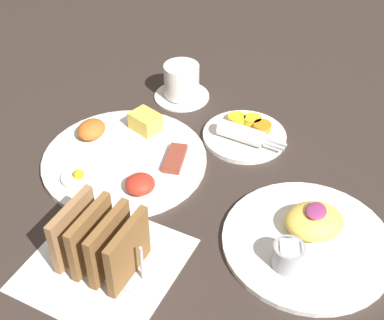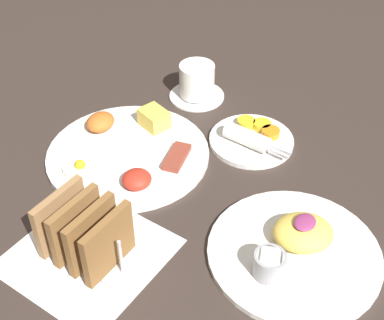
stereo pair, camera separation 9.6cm
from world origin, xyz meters
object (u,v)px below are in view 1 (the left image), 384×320
at_px(plate_foreground, 307,237).
at_px(coffee_cup, 182,83).
at_px(plate_breakfast, 124,156).
at_px(plate_condiments, 243,133).
at_px(toast_rack, 101,242).

xyz_separation_m(plate_foreground, coffee_cup, (0.28, 0.37, 0.02)).
height_order(plate_foreground, coffee_cup, coffee_cup).
bearing_deg(plate_breakfast, plate_condiments, -46.25).
xyz_separation_m(plate_foreground, toast_rack, (-0.18, 0.26, 0.04)).
distance_m(plate_breakfast, plate_foreground, 0.37).
bearing_deg(plate_foreground, toast_rack, 124.50).
height_order(plate_condiments, plate_foreground, plate_foreground).
height_order(plate_breakfast, coffee_cup, coffee_cup).
height_order(plate_breakfast, toast_rack, toast_rack).
height_order(plate_condiments, toast_rack, toast_rack).
height_order(plate_breakfast, plate_foreground, plate_foreground).
relative_size(plate_foreground, toast_rack, 1.83).
xyz_separation_m(toast_rack, coffee_cup, (0.46, 0.11, -0.02)).
distance_m(plate_breakfast, coffee_cup, 0.24).
bearing_deg(plate_foreground, plate_condiments, 43.32).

